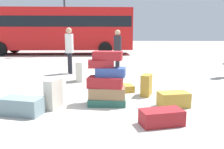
# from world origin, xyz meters

# --- Properties ---
(ground_plane) EXTENTS (80.00, 80.00, 0.00)m
(ground_plane) POSITION_xyz_m (0.00, 0.00, 0.00)
(ground_plane) COLOR #ADA89E
(suitcase_tower) EXTENTS (0.82, 0.60, 1.11)m
(suitcase_tower) POSITION_xyz_m (0.22, 0.39, 0.48)
(suitcase_tower) COLOR #26594C
(suitcase_tower) RESTS_ON ground
(suitcase_maroon_behind_tower) EXTENTS (0.77, 0.54, 0.26)m
(suitcase_maroon_behind_tower) POSITION_xyz_m (1.23, -0.66, 0.13)
(suitcase_maroon_behind_tower) COLOR maroon
(suitcase_maroon_behind_tower) RESTS_ON ground
(suitcase_tan_left_side) EXTENTS (0.77, 0.62, 0.17)m
(suitcase_tan_left_side) POSITION_xyz_m (0.44, 1.48, 0.08)
(suitcase_tan_left_side) COLOR #B28C33
(suitcase_tan_left_side) RESTS_ON ground
(suitcase_tan_right_side) EXTENTS (0.67, 0.50, 0.30)m
(suitcase_tan_right_side) POSITION_xyz_m (1.59, 0.32, 0.15)
(suitcase_tan_right_side) COLOR #B28C33
(suitcase_tan_right_side) RESTS_ON ground
(suitcase_cream_upright_blue) EXTENTS (0.28, 0.44, 0.59)m
(suitcase_cream_upright_blue) POSITION_xyz_m (-0.81, 0.04, 0.29)
(suitcase_cream_upright_blue) COLOR beige
(suitcase_cream_upright_blue) RESTS_ON ground
(suitcase_slate_white_trunk) EXTENTS (0.80, 0.48, 0.32)m
(suitcase_slate_white_trunk) POSITION_xyz_m (-1.29, -0.37, 0.16)
(suitcase_slate_white_trunk) COLOR gray
(suitcase_slate_white_trunk) RESTS_ON ground
(suitcase_cream_foreground_far) EXTENTS (0.27, 0.43, 0.61)m
(suitcase_cream_foreground_far) POSITION_xyz_m (-0.89, 2.68, 0.31)
(suitcase_cream_foreground_far) COLOR beige
(suitcase_cream_foreground_far) RESTS_ON ground
(suitcase_tan_foreground_near) EXTENTS (0.30, 0.44, 0.51)m
(suitcase_tan_foreground_near) POSITION_xyz_m (1.09, 1.15, 0.26)
(suitcase_tan_foreground_near) COLOR #B28C33
(suitcase_tan_foreground_near) RESTS_ON ground
(person_bearded_onlooker) EXTENTS (0.30, 0.32, 1.68)m
(person_bearded_onlooker) POSITION_xyz_m (-1.53, 4.04, 1.00)
(person_bearded_onlooker) COLOR black
(person_bearded_onlooker) RESTS_ON ground
(person_passerby_in_red) EXTENTS (0.30, 0.33, 1.61)m
(person_passerby_in_red) POSITION_xyz_m (0.20, 4.63, 0.95)
(person_passerby_in_red) COLOR black
(person_passerby_in_red) RESTS_ON ground
(parked_bus) EXTENTS (10.82, 3.78, 3.15)m
(parked_bus) POSITION_xyz_m (-4.57, 11.93, 1.83)
(parked_bus) COLOR red
(parked_bus) RESTS_ON ground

